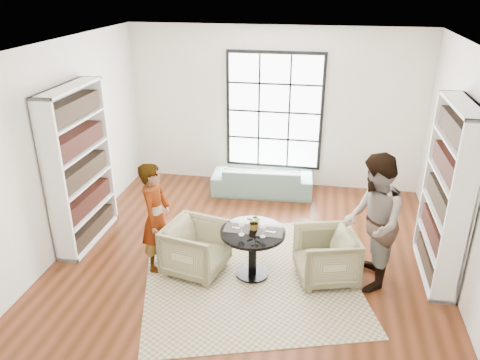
% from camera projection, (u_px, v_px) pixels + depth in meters
% --- Properties ---
extents(ground, '(6.00, 6.00, 0.00)m').
position_uv_depth(ground, '(247.00, 265.00, 6.66)').
color(ground, '#5C2A15').
extents(room_shell, '(6.00, 6.01, 6.00)m').
position_uv_depth(room_shell, '(254.00, 170.00, 6.64)').
color(room_shell, silver).
rests_on(room_shell, ground).
extents(rug, '(3.51, 3.51, 0.01)m').
position_uv_depth(rug, '(250.00, 276.00, 6.42)').
color(rug, tan).
rests_on(rug, ground).
extents(pedestal_table, '(0.87, 0.87, 0.69)m').
position_uv_depth(pedestal_table, '(253.00, 243.00, 6.24)').
color(pedestal_table, black).
rests_on(pedestal_table, ground).
extents(sofa, '(1.90, 0.85, 0.54)m').
position_uv_depth(sofa, '(262.00, 180.00, 8.78)').
color(sofa, '#769E98').
rests_on(sofa, ground).
extents(armchair_left, '(0.93, 0.92, 0.72)m').
position_uv_depth(armchair_left, '(196.00, 248.00, 6.41)').
color(armchair_left, tan).
rests_on(armchair_left, ground).
extents(armchair_right, '(0.95, 0.93, 0.70)m').
position_uv_depth(armchair_right, '(326.00, 256.00, 6.25)').
color(armchair_right, '#C0B189').
rests_on(armchair_right, ground).
extents(person_left, '(0.38, 0.57, 1.57)m').
position_uv_depth(person_left, '(156.00, 217.00, 6.33)').
color(person_left, gray).
rests_on(person_left, ground).
extents(person_right, '(0.72, 0.91, 1.83)m').
position_uv_depth(person_right, '(373.00, 223.00, 5.93)').
color(person_right, gray).
rests_on(person_right, ground).
extents(placemat_left, '(0.34, 0.26, 0.01)m').
position_uv_depth(placemat_left, '(237.00, 228.00, 6.23)').
color(placemat_left, '#282523').
rests_on(placemat_left, pedestal_table).
extents(placemat_right, '(0.34, 0.26, 0.01)m').
position_uv_depth(placemat_right, '(270.00, 232.00, 6.14)').
color(placemat_right, '#282523').
rests_on(placemat_right, pedestal_table).
extents(cutlery_left, '(0.14, 0.22, 0.01)m').
position_uv_depth(cutlery_left, '(237.00, 228.00, 6.23)').
color(cutlery_left, silver).
rests_on(cutlery_left, placemat_left).
extents(cutlery_right, '(0.14, 0.22, 0.01)m').
position_uv_depth(cutlery_right, '(270.00, 232.00, 6.13)').
color(cutlery_right, silver).
rests_on(cutlery_right, placemat_right).
extents(wine_glass_left, '(0.09, 0.09, 0.21)m').
position_uv_depth(wine_glass_left, '(242.00, 225.00, 6.02)').
color(wine_glass_left, silver).
rests_on(wine_glass_left, pedestal_table).
extents(wine_glass_right, '(0.09, 0.09, 0.19)m').
position_uv_depth(wine_glass_right, '(263.00, 228.00, 5.98)').
color(wine_glass_right, silver).
rests_on(wine_glass_right, pedestal_table).
extents(flower_centerpiece, '(0.24, 0.22, 0.22)m').
position_uv_depth(flower_centerpiece, '(255.00, 222.00, 6.16)').
color(flower_centerpiece, gray).
rests_on(flower_centerpiece, pedestal_table).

